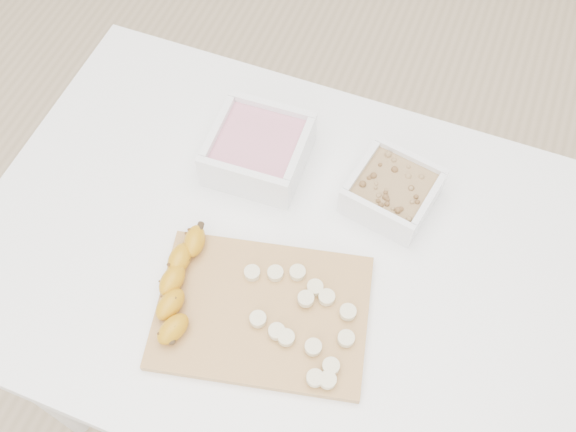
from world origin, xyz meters
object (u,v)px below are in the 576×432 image
(table, at_px, (282,275))
(bowl_granola, at_px, (393,191))
(bowl_yogurt, at_px, (259,149))
(cutting_board, at_px, (262,312))
(banana, at_px, (179,286))

(table, xyz_separation_m, bowl_granola, (0.14, 0.15, 0.13))
(bowl_yogurt, xyz_separation_m, cutting_board, (0.11, -0.26, -0.03))
(table, height_order, cutting_board, cutting_board)
(bowl_granola, height_order, cutting_board, bowl_granola)
(bowl_yogurt, distance_m, banana, 0.27)
(bowl_yogurt, bearing_deg, bowl_granola, 1.22)
(bowl_granola, bearing_deg, cutting_board, -115.14)
(table, relative_size, bowl_granola, 6.51)
(bowl_yogurt, distance_m, cutting_board, 0.28)
(bowl_granola, relative_size, banana, 0.80)
(cutting_board, bearing_deg, table, 96.70)
(table, bearing_deg, bowl_yogurt, 123.95)
(cutting_board, bearing_deg, banana, -173.48)
(bowl_granola, bearing_deg, table, -132.12)
(table, distance_m, bowl_granola, 0.24)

